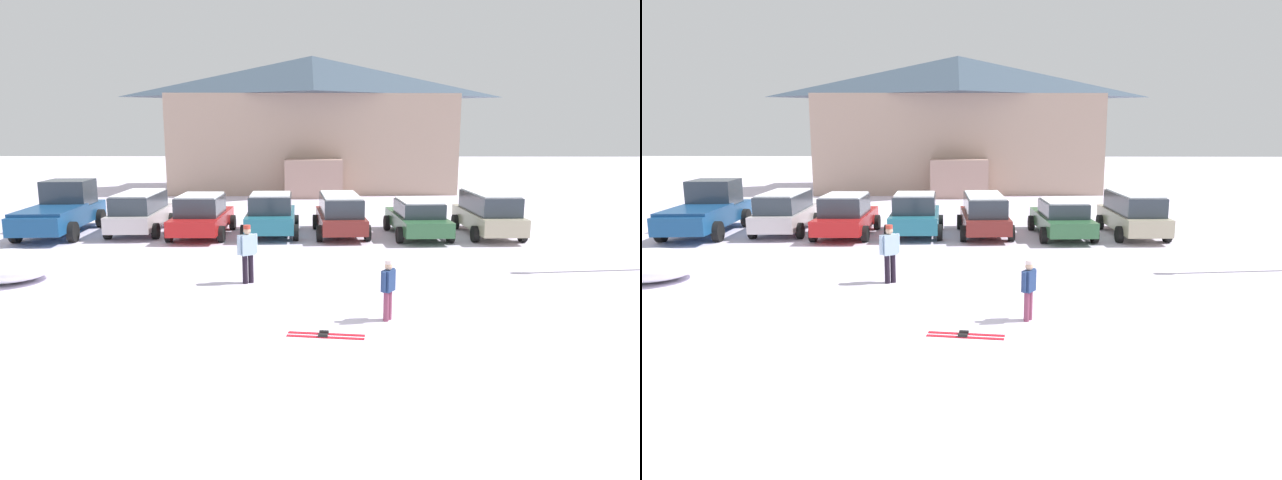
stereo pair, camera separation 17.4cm
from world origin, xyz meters
The scene contains 13 objects.
ground centered at (0.00, 0.00, 0.00)m, with size 160.00×160.00×0.00m, color silver.
ski_lodge centered at (-1.68, 31.47, 4.73)m, with size 19.95×12.36×9.35m.
parked_silver_wagon centered at (-8.32, 13.09, 0.93)m, with size 2.25×4.52×1.73m.
parked_red_sedan centered at (-5.62, 12.48, 0.86)m, with size 2.28×4.53×1.71m.
parked_teal_hatchback centered at (-2.82, 12.68, 0.86)m, with size 2.41×4.14×1.73m.
parked_maroon_van centered at (0.01, 12.77, 0.91)m, with size 2.37×4.65×1.68m.
parked_green_coupe centered at (3.14, 12.50, 0.78)m, with size 2.44×4.75×1.51m.
parked_beige_suv centered at (6.05, 12.79, 0.95)m, with size 2.22×4.82×1.78m.
pickup_truck centered at (-11.54, 12.96, 0.99)m, with size 2.74×5.87×2.15m.
skier_adult_in_blue_parka centered at (-2.74, 5.27, 0.94)m, with size 0.53×0.42×1.67m.
skier_teen_in_navy_coat centered at (0.90, 2.13, 0.79)m, with size 0.35×0.45×1.41m.
pair_of_skis centered at (-0.52, 1.09, 0.02)m, with size 1.67×0.47×0.08m.
plowed_snow_pile centered at (-9.77, 5.37, 0.45)m, with size 2.89×2.31×0.90m, color white.
Camera 1 is at (-0.45, -10.34, 4.31)m, focal length 32.00 mm.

